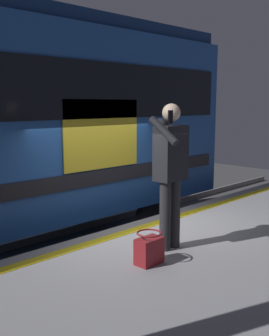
# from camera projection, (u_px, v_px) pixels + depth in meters

# --- Properties ---
(ground_plane) EXTENTS (24.49, 24.49, 0.00)m
(ground_plane) POSITION_uv_depth(u_px,v_px,m) (130.00, 288.00, 6.30)
(ground_plane) COLOR #3D3D3F
(platform) EXTENTS (15.07, 4.22, 1.06)m
(platform) POSITION_uv_depth(u_px,v_px,m) (255.00, 303.00, 4.74)
(platform) COLOR gray
(platform) RESTS_ON ground
(safety_line) EXTENTS (14.76, 0.16, 0.01)m
(safety_line) POSITION_uv_depth(u_px,v_px,m) (144.00, 227.00, 5.92)
(safety_line) COLOR yellow
(safety_line) RESTS_ON platform
(track_rail_near) EXTENTS (19.58, 0.08, 0.16)m
(track_rail_near) POSITION_uv_depth(u_px,v_px,m) (74.00, 259.00, 7.30)
(track_rail_near) COLOR slate
(track_rail_near) RESTS_ON ground
(track_rail_far) EXTENTS (19.58, 0.08, 0.16)m
(track_rail_far) POSITION_uv_depth(u_px,v_px,m) (33.00, 240.00, 8.30)
(track_rail_far) COLOR slate
(track_rail_far) RESTS_ON ground
(passenger) EXTENTS (0.57, 0.55, 1.79)m
(passenger) POSITION_uv_depth(u_px,v_px,m) (170.00, 164.00, 4.90)
(passenger) COLOR #262628
(passenger) RESTS_ON platform
(handbag) EXTENTS (0.31, 0.29, 0.37)m
(handbag) POSITION_uv_depth(u_px,v_px,m) (149.00, 249.00, 4.54)
(handbag) COLOR maroon
(handbag) RESTS_ON platform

